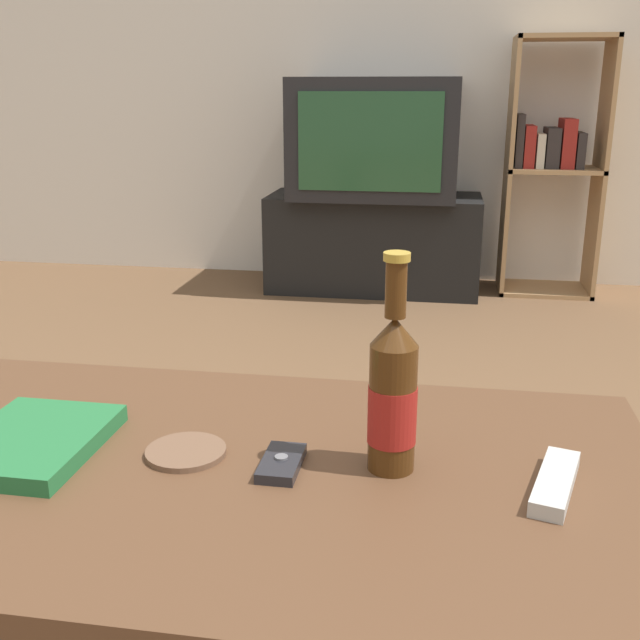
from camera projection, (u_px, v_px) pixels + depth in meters
back_wall at (402, 11)px, 3.58m from camera, size 8.00×0.05×2.60m
coffee_table at (244, 517)px, 0.99m from camera, size 1.08×0.63×0.48m
tv_stand at (374, 243)px, 3.63m from camera, size 1.01×0.43×0.46m
television at (376, 138)px, 3.48m from camera, size 0.76×0.60×0.53m
bookshelf at (552, 161)px, 3.46m from camera, size 0.43×0.30×1.17m
beer_bottle at (393, 394)px, 0.93m from camera, size 0.06×0.06×0.28m
cell_phone at (282, 463)px, 0.96m from camera, size 0.05×0.10×0.02m
remote_control at (555, 483)px, 0.90m from camera, size 0.08×0.16×0.02m
coaster at (186, 452)px, 0.99m from camera, size 0.11×0.11×0.01m
table_book at (32, 442)px, 1.00m from camera, size 0.17×0.23×0.02m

